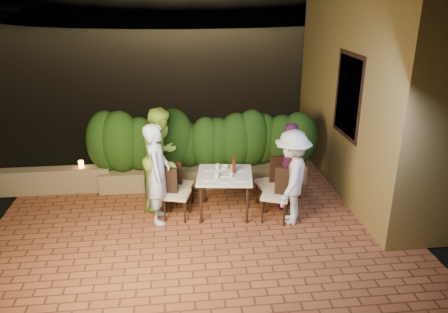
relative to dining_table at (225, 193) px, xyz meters
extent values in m
plane|color=black|center=(-0.48, -1.06, -0.40)|extent=(400.00, 400.00, 0.00)
cube|color=brown|center=(-0.48, -0.56, -0.45)|extent=(7.00, 6.00, 0.15)
cube|color=olive|center=(3.12, 0.94, 2.12)|extent=(1.60, 5.00, 5.00)
cube|color=black|center=(2.34, 0.44, 1.62)|extent=(0.08, 1.00, 1.40)
cube|color=black|center=(2.33, 0.44, 1.62)|extent=(0.06, 1.15, 1.55)
cube|color=#7B6E4E|center=(-0.28, 1.24, -0.17)|extent=(4.20, 0.55, 0.40)
cube|color=#7B6E4E|center=(-3.28, 1.24, -0.12)|extent=(2.20, 0.30, 0.50)
ellipsoid|color=black|center=(1.52, 58.94, -4.38)|extent=(52.00, 40.00, 22.00)
cylinder|color=white|center=(-0.27, -0.17, 0.38)|extent=(0.23, 0.23, 0.01)
cylinder|color=white|center=(-0.24, 0.27, 0.38)|extent=(0.20, 0.20, 0.01)
cylinder|color=white|center=(0.25, -0.25, 0.38)|extent=(0.25, 0.25, 0.01)
cylinder|color=white|center=(0.30, 0.19, 0.38)|extent=(0.20, 0.20, 0.01)
cylinder|color=white|center=(0.01, -0.02, 0.38)|extent=(0.23, 0.23, 0.01)
cylinder|color=white|center=(-0.02, -0.29, 0.38)|extent=(0.21, 0.21, 0.01)
cylinder|color=silver|center=(-0.16, -0.14, 0.43)|extent=(0.07, 0.07, 0.12)
cylinder|color=silver|center=(-0.11, 0.21, 0.44)|extent=(0.07, 0.07, 0.12)
cylinder|color=silver|center=(0.09, -0.14, 0.43)|extent=(0.06, 0.06, 0.11)
cylinder|color=silver|center=(0.17, 0.14, 0.43)|extent=(0.07, 0.07, 0.12)
imported|color=white|center=(0.01, 0.29, 0.40)|extent=(0.19, 0.19, 0.04)
imported|color=silver|center=(-1.16, -0.15, 0.51)|extent=(0.47, 0.68, 1.77)
imported|color=#97CA3F|center=(-1.09, 0.43, 0.56)|extent=(1.05, 1.14, 1.88)
imported|color=silver|center=(1.09, -0.46, 0.46)|extent=(1.02, 1.24, 1.66)
imported|color=#682260|center=(1.21, 0.13, 0.44)|extent=(0.51, 0.99, 1.62)
cylinder|color=orange|center=(-2.72, 1.24, 0.20)|extent=(0.10, 0.10, 0.14)
camera|label=1|loc=(-0.83, -7.04, 3.43)|focal=35.00mm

